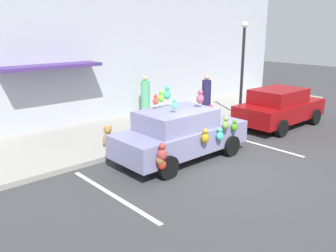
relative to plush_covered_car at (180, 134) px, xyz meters
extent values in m
plane|color=#38383A|center=(0.33, -1.69, -0.80)|extent=(60.00, 60.00, 0.00)
cube|color=gray|center=(0.33, 3.31, -0.73)|extent=(24.00, 4.00, 0.15)
cube|color=#B2B7C1|center=(0.33, 5.46, 2.40)|extent=(24.00, 0.30, 6.40)
cube|color=#452D72|center=(-1.71, 4.91, 1.75)|extent=(3.60, 1.10, 0.12)
cube|color=silver|center=(2.97, -0.69, -0.80)|extent=(0.12, 3.60, 0.01)
cube|color=silver|center=(-2.90, -0.69, -0.80)|extent=(0.12, 3.60, 0.01)
cube|color=#7E7DA6|center=(0.06, 0.01, -0.16)|extent=(4.26, 1.72, 0.68)
cube|color=#7E7DA6|center=(-0.16, 0.01, 0.46)|extent=(2.21, 1.52, 0.56)
cylinder|color=black|center=(1.38, 0.87, -0.48)|extent=(0.64, 0.22, 0.64)
cylinder|color=black|center=(1.38, -0.85, -0.48)|extent=(0.64, 0.22, 0.64)
cylinder|color=black|center=(-1.26, 0.87, -0.48)|extent=(0.64, 0.22, 0.64)
cylinder|color=black|center=(-1.26, -0.85, -0.48)|extent=(0.64, 0.22, 0.64)
ellipsoid|color=teal|center=(1.23, 0.42, 0.33)|extent=(0.25, 0.21, 0.30)
sphere|color=teal|center=(1.23, 0.42, 0.54)|extent=(0.16, 0.16, 0.16)
ellipsoid|color=#9E3834|center=(-1.55, -0.96, -0.03)|extent=(0.27, 0.22, 0.32)
sphere|color=#9E3834|center=(-1.55, -0.96, 0.19)|extent=(0.17, 0.17, 0.17)
ellipsoid|color=#4A8F19|center=(1.40, -0.94, 0.13)|extent=(0.21, 0.17, 0.25)
sphere|color=#4A8F19|center=(1.40, -0.94, 0.30)|extent=(0.14, 0.14, 0.14)
ellipsoid|color=#44BD90|center=(-0.04, 0.53, 1.11)|extent=(0.24, 0.20, 0.29)
sphere|color=#44BD90|center=(-0.04, 0.53, 1.31)|extent=(0.15, 0.15, 0.15)
ellipsoid|color=#AB291E|center=(-1.54, -0.95, -0.31)|extent=(0.23, 0.19, 0.27)
sphere|color=#AB291E|center=(-1.54, -0.95, -0.12)|extent=(0.15, 0.15, 0.15)
ellipsoid|color=#51DAA4|center=(-0.42, -0.20, 0.95)|extent=(0.18, 0.15, 0.21)
sphere|color=#51DAA4|center=(-0.42, -0.20, 1.09)|extent=(0.11, 0.11, 0.11)
ellipsoid|color=#E94831|center=(-0.54, 0.48, 0.99)|extent=(0.18, 0.15, 0.21)
sphere|color=#E94831|center=(-0.54, 0.48, 1.14)|extent=(0.12, 0.12, 0.12)
ellipsoid|color=#BE4D61|center=(-0.73, -0.19, 0.29)|extent=(0.18, 0.15, 0.21)
sphere|color=#BE4D61|center=(-0.73, -0.19, 0.43)|extent=(0.11, 0.11, 0.11)
ellipsoid|color=#AA4A64|center=(0.60, -0.22, 1.02)|extent=(0.25, 0.20, 0.29)
sphere|color=#AA4A64|center=(0.60, -0.22, 1.22)|extent=(0.16, 0.16, 0.16)
ellipsoid|color=#3FCBA6|center=(0.72, -0.94, -0.01)|extent=(0.23, 0.19, 0.27)
sphere|color=#3FCBA6|center=(0.72, -0.94, 0.17)|extent=(0.14, 0.14, 0.14)
ellipsoid|color=#A68419|center=(0.06, -0.95, 0.06)|extent=(0.25, 0.20, 0.29)
sphere|color=#A68419|center=(0.06, -0.95, 0.26)|extent=(0.16, 0.16, 0.16)
ellipsoid|color=olive|center=(0.96, -0.95, 0.28)|extent=(0.24, 0.19, 0.28)
sphere|color=olive|center=(0.96, -0.95, 0.47)|extent=(0.15, 0.15, 0.15)
ellipsoid|color=#82D64D|center=(-0.96, 0.13, 0.34)|extent=(0.28, 0.23, 0.33)
sphere|color=#82D64D|center=(-0.96, 0.13, 0.57)|extent=(0.18, 0.18, 0.18)
ellipsoid|color=#912258|center=(1.72, 0.33, 0.32)|extent=(0.24, 0.19, 0.28)
sphere|color=#912258|center=(1.72, 0.33, 0.51)|extent=(0.15, 0.15, 0.15)
ellipsoid|color=#76DF37|center=(-0.32, 0.49, 1.05)|extent=(0.20, 0.17, 0.24)
sphere|color=#76DF37|center=(-0.32, 0.49, 1.22)|extent=(0.13, 0.13, 0.13)
ellipsoid|color=#915D33|center=(-1.60, -0.94, -0.18)|extent=(0.22, 0.18, 0.26)
sphere|color=#915D33|center=(-1.60, -0.94, 0.00)|extent=(0.14, 0.14, 0.14)
cube|color=maroon|center=(5.62, 0.03, -0.16)|extent=(4.14, 1.74, 0.68)
cube|color=maroon|center=(5.41, 0.03, 0.46)|extent=(2.15, 1.53, 0.56)
cylinder|color=black|center=(6.90, 0.90, -0.48)|extent=(0.64, 0.22, 0.64)
cylinder|color=black|center=(6.90, -0.84, -0.48)|extent=(0.64, 0.22, 0.64)
cylinder|color=black|center=(4.33, 0.90, -0.48)|extent=(0.64, 0.22, 0.64)
cylinder|color=black|center=(4.33, -0.84, -0.48)|extent=(0.64, 0.22, 0.64)
ellipsoid|color=#9E723D|center=(-1.23, 2.08, -0.42)|extent=(0.36, 0.30, 0.46)
sphere|color=#9E723D|center=(-1.23, 2.08, -0.10)|extent=(0.26, 0.26, 0.26)
sphere|color=#9E723D|center=(-1.32, 2.08, -0.01)|extent=(0.11, 0.11, 0.11)
sphere|color=#9E723D|center=(-1.14, 2.08, -0.01)|extent=(0.11, 0.11, 0.11)
cylinder|color=black|center=(5.37, 1.81, 1.20)|extent=(0.12, 0.12, 3.71)
sphere|color=#EAEACC|center=(5.37, 1.81, 3.19)|extent=(0.28, 0.28, 0.28)
cylinder|color=#53B07A|center=(2.32, 4.61, 0.11)|extent=(0.38, 0.38, 1.53)
sphere|color=tan|center=(2.32, 4.61, 0.98)|extent=(0.21, 0.21, 0.21)
cylinder|color=#231D49|center=(3.87, 2.45, 0.16)|extent=(0.38, 0.38, 1.63)
sphere|color=tan|center=(3.87, 2.45, 1.08)|extent=(0.21, 0.21, 0.21)
camera|label=1|loc=(-7.06, -7.33, 3.06)|focal=37.84mm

